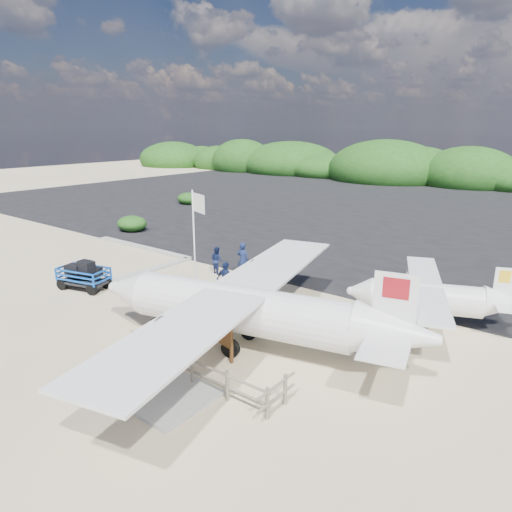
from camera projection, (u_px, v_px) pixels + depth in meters
The scene contains 13 objects.
ground at pixel (179, 299), 22.11m from camera, with size 160.00×160.00×0.00m, color beige.
asphalt_apron at pixel (404, 211), 44.91m from camera, with size 90.00×50.00×0.04m, color #B2B2B2, non-canonical shape.
lagoon at pixel (98, 260), 28.55m from camera, with size 9.00×7.00×0.40m, color #B2B2B2, non-canonical shape.
walkway_pad at pixel (159, 392), 14.30m from camera, with size 3.50×2.50×0.10m, color #B2B2B2, non-canonical shape.
vegetation_band at pixel (469, 186), 63.92m from camera, with size 124.00×8.00×4.40m, color #B2B2B2, non-canonical shape.
fence at pixel (193, 384), 14.77m from camera, with size 6.40×2.00×1.10m, color #B2B2B2, non-canonical shape.
baggage_cart at pixel (85, 289), 23.41m from camera, with size 2.72×1.55×1.36m, color blue, non-canonical shape.
flagpole at pixel (197, 319), 19.78m from camera, with size 1.12×0.47×5.59m, color white, non-canonical shape.
signboard at pixel (219, 355), 16.67m from camera, with size 1.80×0.17×1.48m, color #593819, non-canonical shape.
crew_a at pixel (243, 260), 25.08m from camera, with size 0.71×0.47×1.96m, color #131E48.
crew_b at pixel (217, 260), 25.71m from camera, with size 0.76×0.59×1.56m, color #131E48.
crew_c at pixel (226, 281), 21.66m from camera, with size 1.12×0.47×1.91m, color #131E48.
aircraft_small at pixel (343, 206), 47.67m from camera, with size 7.13×7.13×2.57m, color #B2B2B2, non-canonical shape.
Camera 1 is at (15.63, -14.08, 8.02)m, focal length 32.00 mm.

